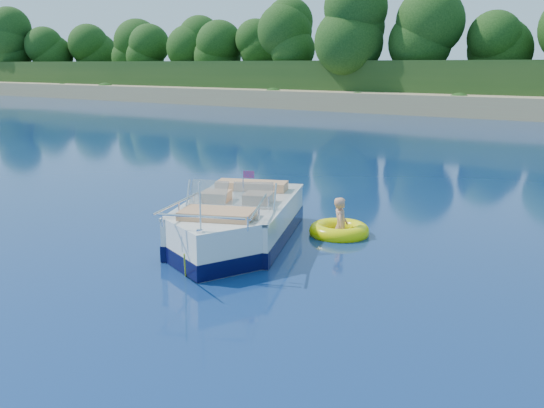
% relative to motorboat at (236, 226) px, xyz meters
% --- Properties ---
extents(ground, '(160.00, 160.00, 0.00)m').
position_rel_motorboat_xyz_m(ground, '(-1.00, -1.02, -0.38)').
color(ground, '#091F45').
rests_on(ground, ground).
extents(motorboat, '(3.51, 5.56, 1.97)m').
position_rel_motorboat_xyz_m(motorboat, '(0.00, 0.00, 0.00)').
color(motorboat, white).
rests_on(motorboat, ground).
extents(tow_tube, '(1.51, 1.51, 0.35)m').
position_rel_motorboat_xyz_m(tow_tube, '(1.50, 1.79, -0.29)').
color(tow_tube, '#FFF804').
rests_on(tow_tube, ground).
extents(boy, '(0.67, 0.81, 1.46)m').
position_rel_motorboat_xyz_m(boy, '(1.51, 1.82, -0.38)').
color(boy, tan).
rests_on(boy, ground).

